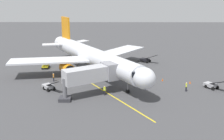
% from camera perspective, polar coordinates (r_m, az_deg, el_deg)
% --- Properties ---
extents(ground_plane, '(220.00, 220.00, 0.00)m').
position_cam_1_polar(ground_plane, '(62.11, -2.83, -0.43)').
color(ground_plane, '#424244').
extents(apron_lead_in_line, '(21.08, 34.25, 0.01)m').
position_cam_1_polar(apron_lead_in_line, '(54.61, -4.38, -2.77)').
color(apron_lead_in_line, yellow).
rests_on(apron_lead_in_line, ground).
extents(airplane, '(30.55, 36.13, 11.50)m').
position_cam_1_polar(airplane, '(59.51, -4.11, 2.80)').
color(airplane, silver).
rests_on(airplane, ground).
extents(jet_bridge, '(10.71, 7.90, 5.40)m').
position_cam_1_polar(jet_bridge, '(47.50, -3.69, -0.88)').
color(jet_bridge, '#B7B7BC').
rests_on(jet_bridge, ground).
extents(ground_crew_marshaller, '(0.36, 0.46, 1.71)m').
position_cam_1_polar(ground_crew_marshaller, '(51.60, 15.34, -3.41)').
color(ground_crew_marshaller, '#23232D').
rests_on(ground_crew_marshaller, ground).
extents(ground_crew_wing_walker, '(0.47, 0.40, 1.71)m').
position_cam_1_polar(ground_crew_wing_walker, '(47.95, -1.56, -4.31)').
color(ground_crew_wing_walker, '#23232D').
rests_on(ground_crew_wing_walker, ground).
extents(ground_crew_loader, '(0.34, 0.45, 1.71)m').
position_cam_1_polar(ground_crew_loader, '(56.58, -12.20, -1.49)').
color(ground_crew_loader, '#23232D').
rests_on(ground_crew_loader, ground).
extents(belt_loader_near_nose, '(3.51, 4.49, 2.32)m').
position_cam_1_polar(belt_loader_near_nose, '(54.69, 20.20, -2.93)').
color(belt_loader_near_nose, '#9E9EA3').
rests_on(belt_loader_near_nose, ground).
extents(belt_loader_portside, '(4.32, 3.80, 2.32)m').
position_cam_1_polar(belt_loader_portside, '(71.27, 7.11, 2.20)').
color(belt_loader_portside, black).
rests_on(belt_loader_portside, ground).
extents(belt_loader_starboard_side, '(3.93, 4.22, 2.32)m').
position_cam_1_polar(belt_loader_starboard_side, '(51.96, -13.16, -3.32)').
color(belt_loader_starboard_side, '#9E9EA3').
rests_on(belt_loader_starboard_side, ground).
extents(baggage_cart_rear_apron, '(1.72, 2.70, 1.27)m').
position_cam_1_polar(baggage_cart_rear_apron, '(66.92, -13.81, 0.90)').
color(baggage_cart_rear_apron, yellow).
rests_on(baggage_cart_rear_apron, ground).
extents(safety_cone_nose_left, '(0.32, 0.32, 0.55)m').
position_cam_1_polar(safety_cone_nose_left, '(56.71, 10.58, -2.01)').
color(safety_cone_nose_left, '#F2590F').
rests_on(safety_cone_nose_left, ground).
extents(safety_cone_nose_right, '(0.32, 0.32, 0.55)m').
position_cam_1_polar(safety_cone_nose_right, '(56.35, 16.09, -2.49)').
color(safety_cone_nose_right, '#F2590F').
rests_on(safety_cone_nose_right, ground).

